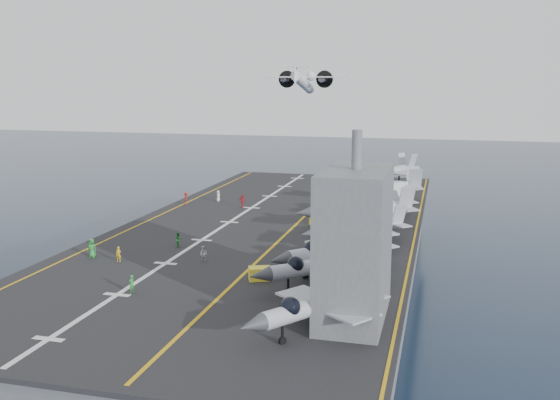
% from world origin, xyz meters
% --- Properties ---
extents(ground, '(500.00, 500.00, 0.00)m').
position_xyz_m(ground, '(0.00, 0.00, 0.00)').
color(ground, '#142135').
rests_on(ground, ground).
extents(hull, '(36.00, 90.00, 10.00)m').
position_xyz_m(hull, '(0.00, 0.00, 5.00)').
color(hull, '#56595E').
rests_on(hull, ground).
extents(flight_deck, '(38.00, 92.00, 0.40)m').
position_xyz_m(flight_deck, '(0.00, 0.00, 10.20)').
color(flight_deck, black).
rests_on(flight_deck, hull).
extents(foul_line, '(0.35, 90.00, 0.02)m').
position_xyz_m(foul_line, '(3.00, 0.00, 10.42)').
color(foul_line, gold).
rests_on(foul_line, flight_deck).
extents(landing_centerline, '(0.50, 90.00, 0.02)m').
position_xyz_m(landing_centerline, '(-6.00, 0.00, 10.42)').
color(landing_centerline, silver).
rests_on(landing_centerline, flight_deck).
extents(deck_edge_port, '(0.25, 90.00, 0.02)m').
position_xyz_m(deck_edge_port, '(-17.00, 0.00, 10.42)').
color(deck_edge_port, gold).
rests_on(deck_edge_port, flight_deck).
extents(deck_edge_stbd, '(0.25, 90.00, 0.02)m').
position_xyz_m(deck_edge_stbd, '(18.50, 0.00, 10.42)').
color(deck_edge_stbd, gold).
rests_on(deck_edge_stbd, flight_deck).
extents(island_superstructure, '(5.00, 10.00, 15.00)m').
position_xyz_m(island_superstructure, '(15.00, -30.00, 17.90)').
color(island_superstructure, '#56595E').
rests_on(island_superstructure, flight_deck).
extents(fighter_jet_0, '(14.52, 15.52, 4.48)m').
position_xyz_m(fighter_jet_0, '(12.90, -33.46, 12.64)').
color(fighter_jet_0, '#A0A9AF').
rests_on(fighter_jet_0, flight_deck).
extents(fighter_jet_1, '(15.47, 15.08, 4.51)m').
position_xyz_m(fighter_jet_1, '(11.32, -23.51, 12.65)').
color(fighter_jet_1, '#939BA1').
rests_on(fighter_jet_1, flight_deck).
extents(fighter_jet_2, '(16.23, 16.44, 4.81)m').
position_xyz_m(fighter_jet_2, '(11.75, -18.22, 12.81)').
color(fighter_jet_2, gray).
rests_on(fighter_jet_2, flight_deck).
extents(fighter_jet_3, '(15.97, 15.59, 4.66)m').
position_xyz_m(fighter_jet_3, '(12.51, -7.85, 12.73)').
color(fighter_jet_3, '#949DA5').
rests_on(fighter_jet_3, flight_deck).
extents(fighter_jet_4, '(18.81, 16.98, 5.44)m').
position_xyz_m(fighter_jet_4, '(11.71, 0.77, 13.12)').
color(fighter_jet_4, '#929BA1').
rests_on(fighter_jet_4, flight_deck).
extents(fighter_jet_5, '(15.55, 13.87, 4.51)m').
position_xyz_m(fighter_jet_5, '(12.52, 8.54, 12.65)').
color(fighter_jet_5, gray).
rests_on(fighter_jet_5, flight_deck).
extents(fighter_jet_6, '(17.61, 13.48, 5.50)m').
position_xyz_m(fighter_jet_6, '(11.59, 19.35, 13.15)').
color(fighter_jet_6, '#989FA8').
rests_on(fighter_jet_6, flight_deck).
extents(fighter_jet_8, '(17.20, 18.61, 5.38)m').
position_xyz_m(fighter_jet_8, '(11.85, 36.13, 13.09)').
color(fighter_jet_8, '#8E949C').
rests_on(fighter_jet_8, flight_deck).
extents(tow_cart_a, '(2.41, 2.02, 1.24)m').
position_xyz_m(tow_cart_a, '(5.01, -22.67, 11.02)').
color(tow_cart_a, yellow).
rests_on(tow_cart_a, flight_deck).
extents(tow_cart_b, '(2.36, 1.91, 1.23)m').
position_xyz_m(tow_cart_b, '(5.83, 1.73, 11.02)').
color(tow_cart_b, yellow).
rests_on(tow_cart_b, flight_deck).
extents(tow_cart_c, '(2.09, 1.36, 1.26)m').
position_xyz_m(tow_cart_c, '(3.86, 21.05, 11.03)').
color(tow_cart_c, '#C1A10C').
rests_on(tow_cart_c, flight_deck).
extents(crew_0, '(1.26, 0.87, 2.04)m').
position_xyz_m(crew_0, '(-14.61, -19.84, 11.42)').
color(crew_0, '#268C33').
rests_on(crew_0, flight_deck).
extents(crew_1, '(1.00, 0.69, 1.64)m').
position_xyz_m(crew_1, '(-11.02, -20.64, 11.22)').
color(crew_1, gold).
rests_on(crew_1, flight_deck).
extents(crew_2, '(1.23, 1.19, 1.71)m').
position_xyz_m(crew_2, '(-7.43, -13.45, 11.26)').
color(crew_2, '#308C39').
rests_on(crew_2, flight_deck).
extents(crew_3, '(1.22, 1.37, 1.91)m').
position_xyz_m(crew_3, '(-16.49, 10.00, 11.35)').
color(crew_3, '#B21919').
rests_on(crew_3, flight_deck).
extents(crew_4, '(1.18, 0.79, 1.95)m').
position_xyz_m(crew_4, '(-7.47, 10.17, 11.37)').
color(crew_4, red).
rests_on(crew_4, flight_deck).
extents(crew_5, '(0.84, 1.13, 1.75)m').
position_xyz_m(crew_5, '(-12.55, 13.49, 11.27)').
color(crew_5, white).
rests_on(crew_5, flight_deck).
extents(crew_6, '(0.89, 1.13, 1.67)m').
position_xyz_m(crew_6, '(-4.97, -29.18, 11.23)').
color(crew_6, '#268C33').
rests_on(crew_6, flight_deck).
extents(crew_7, '(1.13, 0.90, 1.64)m').
position_xyz_m(crew_7, '(-2.45, -18.23, 11.22)').
color(crew_7, silver).
rests_on(crew_7, flight_deck).
extents(transport_plane, '(21.88, 15.21, 5.09)m').
position_xyz_m(transport_plane, '(-9.74, 61.21, 28.72)').
color(transport_plane, white).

